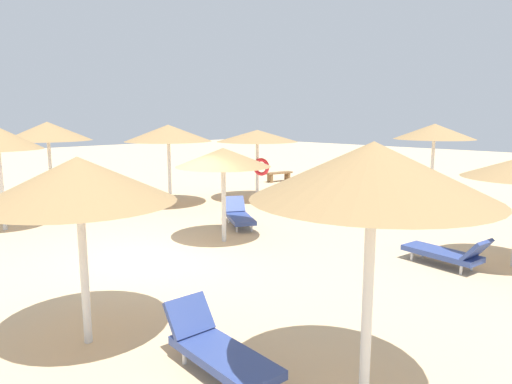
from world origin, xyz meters
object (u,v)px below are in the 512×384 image
(parasol_0, at_px, (373,172))
(parasol_9, at_px, (78,180))
(parasol_8, at_px, (48,131))
(lounger_0, at_px, (217,349))
(parasol_6, at_px, (257,136))
(parasol_5, at_px, (168,133))
(lounger_3, at_px, (239,216))
(parasol_3, at_px, (223,158))
(parasol_7, at_px, (434,132))
(bench_0, at_px, (372,181))
(lounger_1, at_px, (447,253))
(bench_2, at_px, (279,175))

(parasol_0, bearing_deg, parasol_9, -157.80)
(parasol_8, bearing_deg, lounger_0, -13.27)
(parasol_6, distance_m, parasol_8, 7.76)
(parasol_5, relative_size, lounger_3, 1.66)
(parasol_3, distance_m, parasol_6, 6.17)
(parasol_8, distance_m, lounger_0, 13.59)
(lounger_3, bearing_deg, parasol_3, -56.40)
(lounger_3, bearing_deg, parasol_9, -60.58)
(parasol_5, bearing_deg, lounger_0, -31.99)
(parasol_7, bearing_deg, lounger_0, -76.93)
(parasol_0, xyz_separation_m, bench_0, (-8.48, 14.53, -2.41))
(lounger_0, xyz_separation_m, lounger_1, (0.39, 6.39, -0.00))
(parasol_3, xyz_separation_m, lounger_1, (5.14, 2.07, -1.93))
(bench_0, bearing_deg, parasol_9, -73.62)
(parasol_0, height_order, parasol_9, parasol_0)
(parasol_0, xyz_separation_m, parasol_9, (-3.76, -1.53, -0.31))
(parasol_7, distance_m, lounger_3, 8.39)
(parasol_5, distance_m, parasol_9, 10.59)
(parasol_0, height_order, lounger_0, parasol_0)
(lounger_1, bearing_deg, bench_0, 128.78)
(parasol_8, distance_m, bench_0, 13.92)
(lounger_0, relative_size, bench_0, 1.24)
(parasol_3, relative_size, lounger_1, 1.30)
(parasol_3, relative_size, lounger_0, 1.33)
(parasol_7, bearing_deg, parasol_0, -68.99)
(parasol_8, bearing_deg, parasol_3, 8.56)
(bench_2, bearing_deg, parasol_6, -57.54)
(parasol_7, relative_size, bench_2, 1.96)
(parasol_3, distance_m, parasol_5, 5.53)
(lounger_3, bearing_deg, parasol_7, 71.00)
(parasol_3, distance_m, lounger_1, 5.87)
(parasol_8, height_order, lounger_1, parasol_8)
(parasol_9, bearing_deg, bench_0, 106.38)
(parasol_6, xyz_separation_m, parasol_7, (5.28, 4.08, 0.21))
(parasol_3, bearing_deg, bench_0, 100.24)
(parasol_5, bearing_deg, bench_0, 70.49)
(lounger_3, bearing_deg, lounger_0, -45.28)
(bench_0, bearing_deg, lounger_1, -51.22)
(parasol_0, height_order, parasol_8, parasol_8)
(parasol_0, bearing_deg, parasol_6, 139.76)
(parasol_7, bearing_deg, bench_0, 152.63)
(parasol_3, distance_m, parasol_8, 8.37)
(lounger_1, distance_m, bench_2, 13.79)
(lounger_3, bearing_deg, parasol_6, 127.11)
(parasol_9, bearing_deg, parasol_7, 94.45)
(parasol_0, relative_size, parasol_7, 1.01)
(parasol_0, distance_m, parasol_7, 13.56)
(lounger_3, bearing_deg, parasol_0, -34.10)
(parasol_3, relative_size, parasol_5, 0.79)
(parasol_8, xyz_separation_m, parasol_9, (11.01, -3.89, -0.33))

